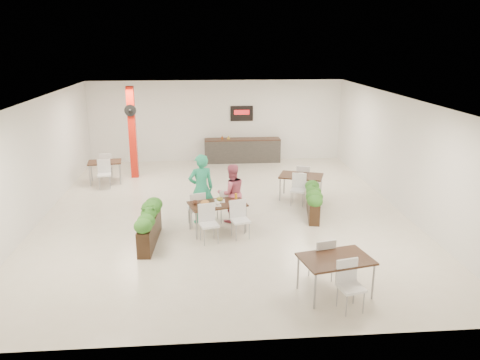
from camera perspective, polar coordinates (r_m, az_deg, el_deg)
The scene contains 12 objects.
ground at distance 13.36m, azimuth -1.90°, elevation -3.86°, with size 12.00×12.00×0.00m, color beige.
room_shell at distance 12.79m, azimuth -1.99°, elevation 4.58°, with size 10.10×12.10×3.22m.
red_column at distance 16.74m, azimuth -12.98°, elevation 5.78°, with size 0.40×0.41×3.20m.
service_counter at distance 18.69m, azimuth 0.28°, elevation 3.71°, with size 3.00×0.64×2.20m.
main_table at distance 11.82m, azimuth -2.81°, elevation -3.37°, with size 1.60×1.88×0.92m.
diner_man at distance 12.34m, azimuth -4.75°, elevation -1.07°, with size 0.68×0.45×1.87m, color #26A578.
diner_woman at distance 12.40m, azimuth -1.04°, elevation -1.61°, with size 0.77×0.60×1.58m, color #D45E7B.
planter_left at distance 11.37m, azimuth -11.00°, elevation -5.19°, with size 0.49×1.91×1.00m.
planter_right at distance 13.07m, azimuth 8.93°, elevation -2.29°, with size 0.64×1.74×0.91m.
side_table_a at distance 16.51m, azimuth -16.14°, elevation 1.75°, with size 1.18×1.66×0.92m.
side_table_b at distance 14.35m, azimuth 7.45°, elevation 0.15°, with size 1.49×1.67×0.92m.
side_table_c at distance 9.15m, azimuth 11.58°, elevation -9.95°, with size 1.47×1.67×0.92m.
Camera 1 is at (-0.58, -12.50, 4.68)m, focal length 35.00 mm.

